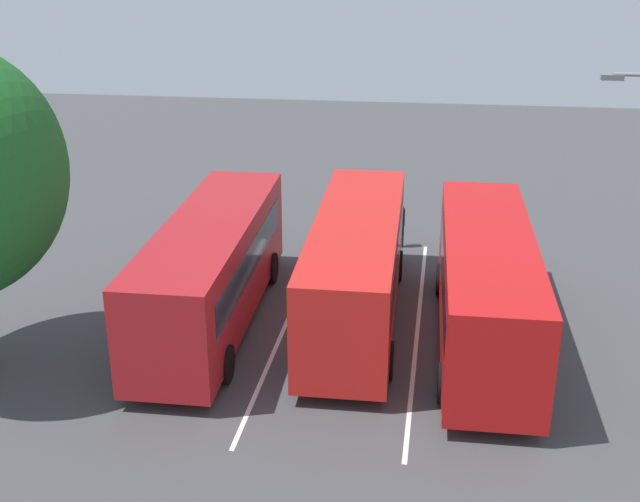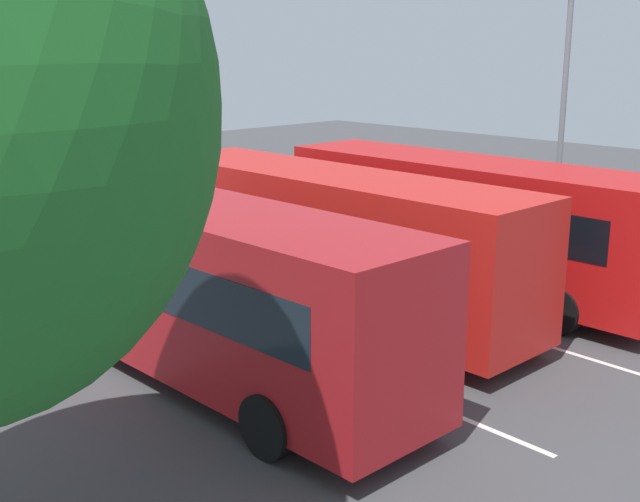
# 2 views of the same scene
# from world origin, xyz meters

# --- Properties ---
(ground_plane) EXTENTS (66.24, 66.24, 0.00)m
(ground_plane) POSITION_xyz_m (0.00, 0.00, 0.00)
(ground_plane) COLOR #424244
(bus_far_left) EXTENTS (10.01, 2.56, 3.22)m
(bus_far_left) POSITION_xyz_m (-0.63, -3.74, 1.77)
(bus_far_left) COLOR red
(bus_far_left) RESTS_ON ground
(bus_center_left) EXTENTS (10.01, 2.55, 3.22)m
(bus_center_left) POSITION_xyz_m (0.32, -0.07, 1.77)
(bus_center_left) COLOR red
(bus_center_left) RESTS_ON ground
(bus_center_right) EXTENTS (10.01, 2.56, 3.22)m
(bus_center_right) POSITION_xyz_m (-0.42, 4.06, 1.77)
(bus_center_right) COLOR #AD191E
(bus_center_right) RESTS_ON ground
(pedestrian) EXTENTS (0.36, 0.36, 1.70)m
(pedestrian) POSITION_xyz_m (6.47, -1.15, 1.00)
(pedestrian) COLOR #232833
(pedestrian) RESTS_ON ground
(street_lamp) EXTENTS (0.24, 2.49, 7.60)m
(street_lamp) POSITION_xyz_m (-0.20, -8.35, 4.39)
(street_lamp) COLOR gray
(street_lamp) RESTS_ON ground
(lane_stripe_outer_left) EXTENTS (13.20, 0.47, 0.01)m
(lane_stripe_outer_left) POSITION_xyz_m (0.00, -1.93, 0.00)
(lane_stripe_outer_left) COLOR silver
(lane_stripe_outer_left) RESTS_ON ground
(lane_stripe_inner_left) EXTENTS (13.20, 0.47, 0.01)m
(lane_stripe_inner_left) POSITION_xyz_m (0.00, 1.93, 0.00)
(lane_stripe_inner_left) COLOR silver
(lane_stripe_inner_left) RESTS_ON ground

